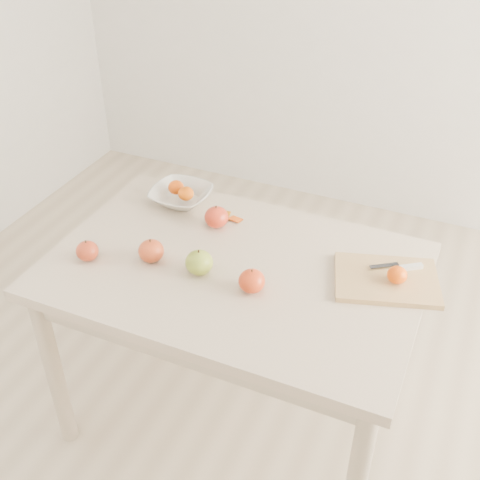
% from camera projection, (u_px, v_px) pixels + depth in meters
% --- Properties ---
extents(ground, '(3.50, 3.50, 0.00)m').
position_uv_depth(ground, '(235.00, 415.00, 2.39)').
color(ground, '#C6B293').
rests_on(ground, ground).
extents(table, '(1.20, 0.80, 0.75)m').
position_uv_depth(table, '(234.00, 289.00, 2.01)').
color(table, beige).
rests_on(table, ground).
extents(cutting_board, '(0.37, 0.32, 0.02)m').
position_uv_depth(cutting_board, '(386.00, 280.00, 1.88)').
color(cutting_board, tan).
rests_on(cutting_board, table).
extents(board_tangerine, '(0.06, 0.06, 0.05)m').
position_uv_depth(board_tangerine, '(397.00, 275.00, 1.84)').
color(board_tangerine, '#D25C07').
rests_on(board_tangerine, cutting_board).
extents(fruit_bowl, '(0.22, 0.22, 0.05)m').
position_uv_depth(fruit_bowl, '(181.00, 196.00, 2.26)').
color(fruit_bowl, silver).
rests_on(fruit_bowl, table).
extents(bowl_tangerine_near, '(0.06, 0.06, 0.05)m').
position_uv_depth(bowl_tangerine_near, '(176.00, 187.00, 2.26)').
color(bowl_tangerine_near, '#CD5207').
rests_on(bowl_tangerine_near, fruit_bowl).
extents(bowl_tangerine_far, '(0.06, 0.06, 0.05)m').
position_uv_depth(bowl_tangerine_far, '(186.00, 194.00, 2.22)').
color(bowl_tangerine_far, '#CF6007').
rests_on(bowl_tangerine_far, fruit_bowl).
extents(orange_peel_a, '(0.06, 0.05, 0.01)m').
position_uv_depth(orange_peel_a, '(221.00, 216.00, 2.19)').
color(orange_peel_a, '#C36A0D').
rests_on(orange_peel_a, table).
extents(orange_peel_b, '(0.05, 0.04, 0.01)m').
position_uv_depth(orange_peel_b, '(236.00, 220.00, 2.17)').
color(orange_peel_b, '#C64B0D').
rests_on(orange_peel_b, table).
extents(paring_knife, '(0.16, 0.09, 0.01)m').
position_uv_depth(paring_knife, '(407.00, 267.00, 1.91)').
color(paring_knife, silver).
rests_on(paring_knife, cutting_board).
extents(apple_green, '(0.09, 0.09, 0.08)m').
position_uv_depth(apple_green, '(199.00, 262.00, 1.90)').
color(apple_green, olive).
rests_on(apple_green, table).
extents(apple_red_d, '(0.07, 0.07, 0.07)m').
position_uv_depth(apple_red_d, '(87.00, 251.00, 1.96)').
color(apple_red_d, '#8E0504').
rests_on(apple_red_d, table).
extents(apple_red_b, '(0.08, 0.08, 0.08)m').
position_uv_depth(apple_red_b, '(151.00, 251.00, 1.95)').
color(apple_red_b, '#9D2411').
rests_on(apple_red_b, table).
extents(apple_red_a, '(0.09, 0.09, 0.08)m').
position_uv_depth(apple_red_a, '(216.00, 217.00, 2.12)').
color(apple_red_a, maroon).
rests_on(apple_red_a, table).
extents(apple_red_e, '(0.08, 0.08, 0.07)m').
position_uv_depth(apple_red_e, '(252.00, 281.00, 1.83)').
color(apple_red_e, maroon).
rests_on(apple_red_e, table).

